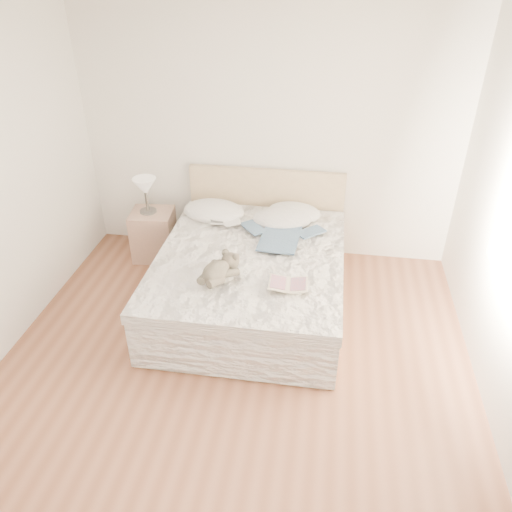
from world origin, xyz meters
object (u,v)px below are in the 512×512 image
Objects in this scene: nightstand at (154,235)px; teddy_bear at (216,278)px; photo_book at (224,220)px; childrens_book at (288,285)px; bed at (252,275)px; table_lamp at (145,188)px.

nightstand is 1.65m from teddy_bear.
nightstand is at bearing 148.79° from photo_book.
photo_book is at bearing 122.73° from teddy_bear.
childrens_book is at bearing 26.62° from teddy_bear.
table_lamp is (-1.25, 0.66, 0.54)m from bed.
nightstand is 1.65× the size of photo_book.
photo_book is at bearing 127.65° from bed.
photo_book is 1.00× the size of childrens_book.
childrens_book is at bearing -36.99° from nightstand.
teddy_bear reaches higher than nightstand.
bed reaches higher than teddy_bear.
photo_book is 1.29m from childrens_book.
photo_book is (0.89, -0.19, -0.21)m from table_lamp.
teddy_bear is at bearing -50.05° from table_lamp.
nightstand is at bearing -5.28° from table_lamp.
photo_book is 1.08m from teddy_bear.
childrens_book is (1.65, -1.23, -0.21)m from table_lamp.
table_lamp is 1.16× the size of photo_book.
nightstand is 0.56m from table_lamp.
teddy_bear reaches higher than childrens_book.
bed is 6.31× the size of childrens_book.
teddy_bear is (1.02, -1.25, 0.37)m from nightstand.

